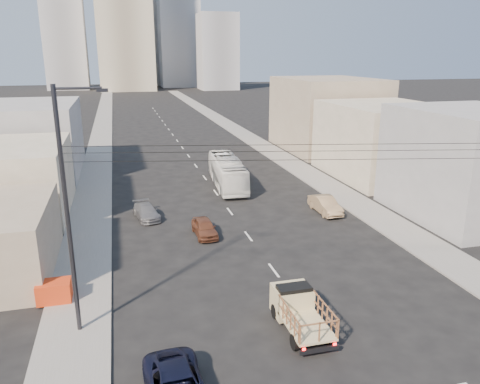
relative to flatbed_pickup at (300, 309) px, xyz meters
name	(u,v)px	position (x,y,z in m)	size (l,w,h in m)	color
ground	(327,342)	(0.87, -1.48, -1.09)	(420.00, 420.00, 0.00)	black
sidewalk_left	(102,130)	(-10.88, 68.52, -1.03)	(3.50, 180.00, 0.12)	slate
sidewalk_right	(229,125)	(12.62, 68.52, -1.03)	(3.50, 180.00, 0.12)	slate
lane_dashes	(180,144)	(0.87, 51.52, -1.09)	(0.15, 104.00, 0.01)	silver
flatbed_pickup	(300,309)	(0.00, 0.00, 0.00)	(1.95, 4.41, 1.90)	#C8B786
city_bus	(227,172)	(2.52, 26.59, 0.43)	(2.56, 10.95, 3.05)	white
sedan_brown	(204,228)	(-2.31, 13.50, -0.45)	(1.51, 3.76, 1.28)	brown
sedan_tan	(325,205)	(8.77, 16.12, -0.38)	(1.50, 4.31, 1.42)	#997B59
sedan_grey	(146,212)	(-6.29, 18.56, -0.51)	(1.64, 4.03, 1.17)	slate
streetlamp_left	(69,208)	(-10.53, 2.52, 5.34)	(2.36, 0.25, 12.00)	#2D2D33
overhead_wires	(324,152)	(0.87, 0.02, 7.87)	(23.01, 5.02, 0.72)	black
crate_stack	(54,291)	(-12.13, 5.78, -0.40)	(1.80, 1.20, 1.14)	red
bldg_right_near	(470,164)	(19.87, 12.52, 3.41)	(10.00, 12.00, 9.00)	gray
bldg_right_mid	(383,140)	(20.37, 26.52, 2.91)	(11.00, 14.00, 8.00)	#B2A98F
bldg_right_far	(327,114)	(20.87, 42.52, 3.91)	(12.00, 16.00, 10.00)	gray
bldg_left_far	(22,139)	(-18.63, 37.52, 2.91)	(12.00, 16.00, 8.00)	gray
high_rise_tower	(123,6)	(-3.13, 168.52, 28.91)	(20.00, 20.00, 60.00)	gray
midrise_ne	(179,37)	(18.87, 183.52, 18.91)	(16.00, 16.00, 40.00)	gray
midrise_nw	(66,44)	(-25.13, 178.52, 15.91)	(15.00, 15.00, 34.00)	gray
midrise_back	(147,33)	(6.87, 198.52, 20.91)	(18.00, 18.00, 44.00)	gray
midrise_east	(218,52)	(30.87, 163.52, 12.91)	(14.00, 14.00, 28.00)	gray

